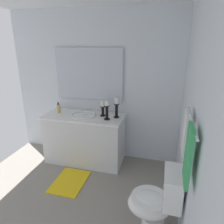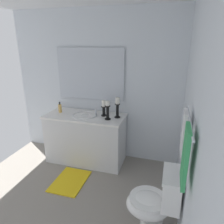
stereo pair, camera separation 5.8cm
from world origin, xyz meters
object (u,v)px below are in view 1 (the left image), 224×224
Objects in this scene: vanity_cabinet at (85,138)px; candle_holder_tall at (117,107)px; candle_holder_mid at (103,108)px; bath_mat at (70,182)px; toilet at (156,202)px; towel_center at (188,155)px; sink_basin at (84,118)px; soap_bottle at (59,109)px; mirror at (89,74)px; towel_bar at (192,120)px; towel_near_vanity at (185,132)px; candle_holder_short at (107,110)px.

candle_holder_tall reaches higher than vanity_cabinet.
bath_mat is at bearing -23.85° from candle_holder_mid.
towel_center reaches higher than toilet.
sink_basin is 0.67× the size of bath_mat.
vanity_cabinet is 0.66m from soap_bottle.
towel_bar is at bearing 43.09° from mirror.
soap_bottle is at bearing -92.14° from vanity_cabinet.
towel_near_vanity reaches higher than towel_bar.
mirror is 6.39× the size of soap_bottle.
candle_holder_short is 0.48× the size of bath_mat.
candle_holder_mid reaches higher than sink_basin.
soap_bottle reaches higher than sink_basin.
vanity_cabinet is 3.24× the size of sink_basin.
candle_holder_short is at bearing 38.18° from candle_holder_mid.
towel_bar is (1.21, 1.05, 0.39)m from candle_holder_short.
sink_basin is 1.57× the size of candle_holder_mid.
candle_holder_mid is at bearing 101.56° from vanity_cabinet.
candle_holder_short is 0.63× the size of towel_center.
towel_center is (1.48, 1.90, 0.25)m from soap_bottle.
vanity_cabinet is 1.07m from mirror.
candle_holder_short reaches higher than sink_basin.
candle_holder_mid is 1.21m from bath_mat.
towel_bar is at bearing 48.73° from vanity_cabinet.
towel_center is (1.53, 1.14, 0.19)m from candle_holder_mid.
towel_bar is (1.35, 1.16, 0.40)m from candle_holder_mid.
bath_mat is (-0.66, -1.46, -1.35)m from towel_bar.
towel_near_vanity reaches higher than soap_bottle.
candle_holder_tall is 0.17m from candle_holder_short.
toilet is at bearing 41.61° from mirror.
candle_holder_mid is 1.42× the size of soap_bottle.
sink_basin is 0.88× the size of towel_center.
towel_bar reaches higher than soap_bottle.
vanity_cabinet is 1.79× the size of towel_bar.
sink_basin is 2.03m from towel_bar.
soap_bottle reaches higher than toilet.
towel_near_vanity and towel_center have the same top height.
towel_bar is (1.28, 1.46, 0.95)m from vanity_cabinet.
towel_center is at bearing 39.62° from mirror.
sink_basin is at bearing -127.35° from towel_near_vanity.
sink_basin is 1.26× the size of candle_holder_tall.
sink_basin is at bearing -84.95° from candle_holder_tall.
sink_basin is 1.00× the size of towel_near_vanity.
candle_holder_tall reaches higher than soap_bottle.
towel_bar is at bearing 174.35° from towel_center.
toilet is 0.88m from towel_center.
candle_holder_tall is 1.30m from bath_mat.
toilet is (1.18, 0.94, -0.59)m from candle_holder_mid.
vanity_cabinet is 0.63m from candle_holder_mid.
candle_holder_short is (0.07, 0.41, 0.19)m from sink_basin.
candle_holder_tall is 1.67m from towel_bar.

